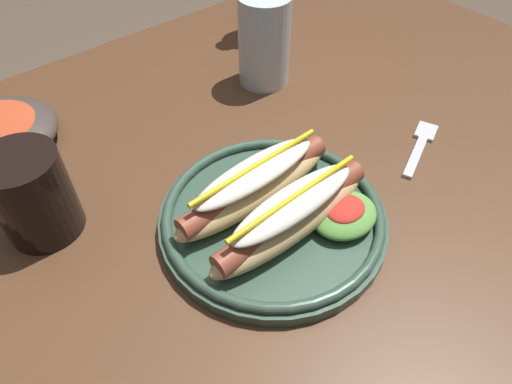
{
  "coord_description": "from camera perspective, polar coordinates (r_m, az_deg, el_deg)",
  "views": [
    {
      "loc": [
        -0.28,
        -0.29,
        1.15
      ],
      "look_at": [
        -0.05,
        -0.02,
        0.77
      ],
      "focal_mm": 31.86,
      "sensor_mm": 36.0,
      "label": 1
    }
  ],
  "objects": [
    {
      "name": "hot_dog_plate",
      "position": [
        0.51,
        2.55,
        -2.21
      ],
      "size": [
        0.26,
        0.26,
        0.08
      ],
      "color": "#334C3D",
      "rests_on": "dining_table"
    },
    {
      "name": "fork",
      "position": [
        0.66,
        19.94,
        5.62
      ],
      "size": [
        0.12,
        0.06,
        0.0
      ],
      "rotation": [
        0.0,
        0.0,
        0.39
      ],
      "color": "silver",
      "rests_on": "dining_table"
    },
    {
      "name": "soda_cup",
      "position": [
        0.54,
        -26.25,
        -0.37
      ],
      "size": [
        0.08,
        0.08,
        0.11
      ],
      "primitive_type": "cylinder",
      "color": "black",
      "rests_on": "dining_table"
    },
    {
      "name": "water_cup",
      "position": [
        0.72,
        1.03,
        18.46
      ],
      "size": [
        0.08,
        0.08,
        0.14
      ],
      "primitive_type": "cylinder",
      "color": "silver",
      "rests_on": "dining_table"
    },
    {
      "name": "dining_table",
      "position": [
        0.65,
        2.41,
        -4.61
      ],
      "size": [
        1.23,
        0.91,
        0.74
      ],
      "color": "#51331E",
      "rests_on": "ground_plane"
    }
  ]
}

